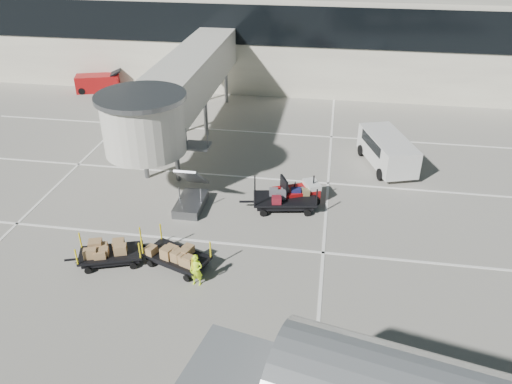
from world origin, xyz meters
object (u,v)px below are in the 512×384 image
suitcase_cart (286,199)px  box_cart_far (112,253)px  baggage_tug (297,193)px  ground_worker (196,270)px  belt_loader (98,83)px  minivan (387,148)px  box_cart_near (180,256)px

suitcase_cart → box_cart_far: suitcase_cart is taller
baggage_tug → ground_worker: bearing=-140.7°
baggage_tug → box_cart_far: baggage_tug is taller
ground_worker → belt_loader: (-15.50, 24.20, -0.04)m
minivan → belt_loader: 26.74m
suitcase_cart → belt_loader: size_ratio=1.00×
baggage_tug → suitcase_cart: (-0.57, -0.75, -0.04)m
suitcase_cart → ground_worker: size_ratio=2.77×
box_cart_far → belt_loader: (-11.23, 23.33, 0.19)m
baggage_tug → ground_worker: size_ratio=1.81×
box_cart_far → minivan: (13.15, 12.35, 0.63)m
ground_worker → minivan: 15.93m
minivan → suitcase_cart: bearing=-150.4°
suitcase_cart → box_cart_far: (-7.43, -6.06, -0.01)m
box_cart_near → ground_worker: size_ratio=2.41×
minivan → baggage_tug: bearing=-151.0°
box_cart_near → baggage_tug: bearing=74.9°
box_cart_far → minivan: 18.06m
baggage_tug → suitcase_cart: 0.94m
suitcase_cart → ground_worker: suitcase_cart is taller
baggage_tug → minivan: (5.16, 5.54, 0.58)m
minivan → belt_loader: minivan is taller
suitcase_cart → ground_worker: 7.61m
baggage_tug → belt_loader: size_ratio=0.65×
suitcase_cart → ground_worker: (-3.16, -6.93, 0.21)m
box_cart_far → belt_loader: belt_loader is taller
baggage_tug → ground_worker: 8.53m
suitcase_cart → box_cart_far: size_ratio=1.19×
box_cart_near → box_cart_far: box_cart_near is taller
box_cart_near → box_cart_far: (-3.19, -0.19, -0.05)m
baggage_tug → ground_worker: (-3.73, -7.67, 0.17)m
minivan → box_cart_far: bearing=-154.9°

